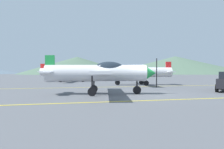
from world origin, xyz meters
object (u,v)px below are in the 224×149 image
at_px(airplane_far, 66,72).
at_px(airplane_back, 112,71).
at_px(airplane_near, 100,72).
at_px(airplane_mid, 139,72).

height_order(airplane_far, airplane_back, same).
bearing_deg(airplane_back, airplane_near, -105.11).
distance_m(airplane_near, airplane_far, 19.17).
bearing_deg(airplane_back, airplane_far, -138.93).
bearing_deg(airplane_near, airplane_back, 74.89).
xyz_separation_m(airplane_mid, airplane_far, (-8.41, 9.87, 0.00)).
relative_size(airplane_near, airplane_mid, 1.00).
bearing_deg(airplane_far, airplane_back, 41.07).
relative_size(airplane_mid, airplane_far, 1.01).
distance_m(airplane_near, airplane_mid, 11.19).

